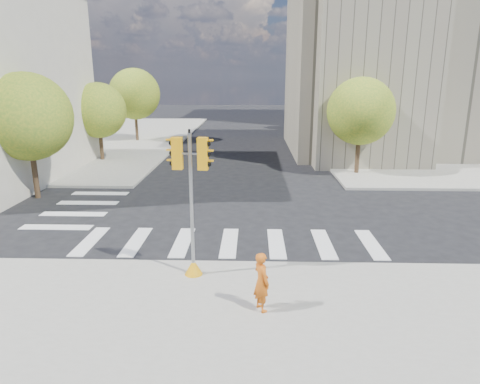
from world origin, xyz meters
name	(u,v)px	position (x,y,z in m)	size (l,w,h in m)	color
ground	(234,225)	(0.00, 0.00, 0.00)	(160.00, 160.00, 0.00)	black
sidewalk_far_right	(445,139)	(20.00, 26.00, 0.07)	(28.00, 40.00, 0.15)	gray
sidewalk_far_left	(51,138)	(-20.00, 26.00, 0.07)	(28.00, 40.00, 0.15)	gray
civic_building	(437,62)	(15.59, 19.12, 7.26)	(26.00, 16.00, 19.39)	gray
office_tower	(421,4)	(22.00, 42.00, 15.00)	(20.00, 18.00, 30.00)	#9EA0A3
tree_lw_near	(28,117)	(-10.50, 4.00, 4.20)	(4.40, 4.40, 6.41)	#382616
tree_lw_mid	(98,110)	(-10.50, 14.00, 3.76)	(4.00, 4.00, 5.77)	#382616
tree_lw_far	(134,94)	(-10.50, 24.00, 4.54)	(4.80, 4.80, 6.95)	#382616
tree_re_near	(361,111)	(7.50, 10.00, 4.05)	(4.20, 4.20, 6.16)	#382616
tree_re_mid	(328,97)	(7.50, 22.00, 4.35)	(4.60, 4.60, 6.66)	#382616
tree_re_far	(311,97)	(7.50, 34.00, 3.87)	(4.00, 4.00, 5.88)	#382616
lamp_near	(355,99)	(8.00, 14.00, 4.58)	(0.35, 0.18, 8.11)	black
lamp_far	(323,92)	(8.00, 28.00, 4.58)	(0.35, 0.18, 8.11)	black
traffic_signal	(192,216)	(-1.06, -5.03, 2.08)	(1.07, 0.56, 4.55)	orange
photographer	(261,282)	(1.03, -7.07, 0.96)	(0.59, 0.39, 1.63)	#C65812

